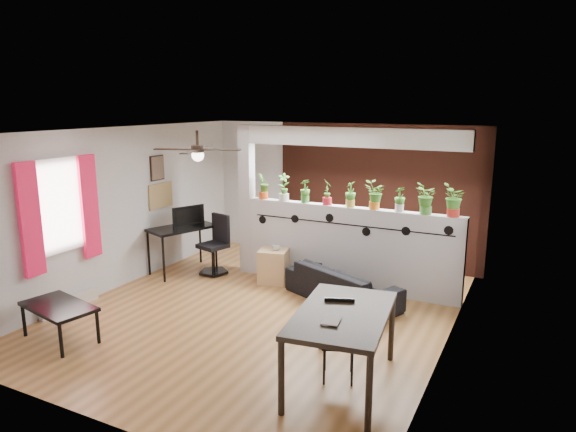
% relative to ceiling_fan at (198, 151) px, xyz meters
% --- Properties ---
extents(room_shell, '(6.30, 7.10, 2.90)m').
position_rel_ceiling_fan_xyz_m(room_shell, '(0.80, 0.30, -1.01)').
color(room_shell, '#92602F').
rests_on(room_shell, ground).
extents(partition_wall, '(3.60, 0.18, 1.35)m').
position_rel_ceiling_fan_xyz_m(partition_wall, '(1.60, 1.80, -1.64)').
color(partition_wall, '#BCBCC1').
rests_on(partition_wall, ground).
extents(ceiling_header, '(3.60, 0.18, 0.30)m').
position_rel_ceiling_fan_xyz_m(ceiling_header, '(1.60, 1.80, 0.14)').
color(ceiling_header, silver).
rests_on(ceiling_header, room_shell).
extents(pier_column, '(0.22, 0.20, 2.60)m').
position_rel_ceiling_fan_xyz_m(pier_column, '(-0.31, 1.80, -1.01)').
color(pier_column, '#BCBCC1').
rests_on(pier_column, ground).
extents(brick_panel, '(3.90, 0.05, 2.60)m').
position_rel_ceiling_fan_xyz_m(brick_panel, '(1.60, 3.27, -1.01)').
color(brick_panel, '#AB4831').
rests_on(brick_panel, ground).
extents(vine_decal, '(3.31, 0.01, 0.30)m').
position_rel_ceiling_fan_xyz_m(vine_decal, '(1.60, 1.70, -1.23)').
color(vine_decal, black).
rests_on(vine_decal, partition_wall).
extents(window_assembly, '(0.09, 1.30, 1.55)m').
position_rel_ceiling_fan_xyz_m(window_assembly, '(-1.76, -0.90, -0.81)').
color(window_assembly, white).
rests_on(window_assembly, room_shell).
extents(baseboard_heater, '(0.08, 1.00, 0.18)m').
position_rel_ceiling_fan_xyz_m(baseboard_heater, '(-1.74, -0.90, -2.22)').
color(baseboard_heater, beige).
rests_on(baseboard_heater, ground).
extents(corkboard, '(0.03, 0.60, 0.45)m').
position_rel_ceiling_fan_xyz_m(corkboard, '(-1.78, 1.25, -0.96)').
color(corkboard, '#9B7E4B').
rests_on(corkboard, room_shell).
extents(framed_art, '(0.03, 0.34, 0.44)m').
position_rel_ceiling_fan_xyz_m(framed_art, '(-1.78, 1.20, -0.46)').
color(framed_art, '#8C7259').
rests_on(framed_art, room_shell).
extents(ceiling_fan, '(1.19, 1.19, 0.43)m').
position_rel_ceiling_fan_xyz_m(ceiling_fan, '(0.00, 0.00, 0.00)').
color(ceiling_fan, black).
rests_on(ceiling_fan, room_shell).
extents(potted_plant_0, '(0.24, 0.27, 0.44)m').
position_rel_ceiling_fan_xyz_m(potted_plant_0, '(0.02, 1.80, -0.73)').
color(potted_plant_0, '#E8501B').
rests_on(potted_plant_0, partition_wall).
extents(potted_plant_1, '(0.31, 0.28, 0.47)m').
position_rel_ceiling_fan_xyz_m(potted_plant_1, '(0.42, 1.80, -0.72)').
color(potted_plant_1, silver).
rests_on(potted_plant_1, partition_wall).
extents(potted_plant_2, '(0.23, 0.24, 0.39)m').
position_rel_ceiling_fan_xyz_m(potted_plant_2, '(0.81, 1.80, -0.76)').
color(potted_plant_2, '#3D8831').
rests_on(potted_plant_2, partition_wall).
extents(potted_plant_3, '(0.26, 0.27, 0.42)m').
position_rel_ceiling_fan_xyz_m(potted_plant_3, '(1.21, 1.80, -0.74)').
color(potted_plant_3, red).
rests_on(potted_plant_3, partition_wall).
extents(potted_plant_4, '(0.20, 0.23, 0.41)m').
position_rel_ceiling_fan_xyz_m(potted_plant_4, '(1.60, 1.80, -0.75)').
color(potted_plant_4, gold).
rests_on(potted_plant_4, partition_wall).
extents(potted_plant_5, '(0.29, 0.27, 0.44)m').
position_rel_ceiling_fan_xyz_m(potted_plant_5, '(2.00, 1.80, -0.73)').
color(potted_plant_5, orange).
rests_on(potted_plant_5, partition_wall).
extents(potted_plant_6, '(0.22, 0.24, 0.38)m').
position_rel_ceiling_fan_xyz_m(potted_plant_6, '(2.39, 1.80, -0.76)').
color(potted_plant_6, silver).
rests_on(potted_plant_6, partition_wall).
extents(potted_plant_7, '(0.29, 0.31, 0.47)m').
position_rel_ceiling_fan_xyz_m(potted_plant_7, '(2.79, 1.80, -0.72)').
color(potted_plant_7, '#428731').
rests_on(potted_plant_7, partition_wall).
extents(potted_plant_8, '(0.21, 0.26, 0.49)m').
position_rel_ceiling_fan_xyz_m(potted_plant_8, '(3.18, 1.80, -0.71)').
color(potted_plant_8, red).
rests_on(potted_plant_8, partition_wall).
extents(sofa, '(1.90, 1.35, 0.52)m').
position_rel_ceiling_fan_xyz_m(sofa, '(1.72, 1.19, -2.06)').
color(sofa, black).
rests_on(sofa, ground).
extents(cube_shelf, '(0.55, 0.51, 0.57)m').
position_rel_ceiling_fan_xyz_m(cube_shelf, '(0.39, 1.46, -2.03)').
color(cube_shelf, tan).
rests_on(cube_shelf, ground).
extents(cup, '(0.16, 0.16, 0.10)m').
position_rel_ceiling_fan_xyz_m(cup, '(0.44, 1.46, -1.69)').
color(cup, gray).
rests_on(cup, cube_shelf).
extents(computer_desk, '(0.97, 1.28, 0.83)m').
position_rel_ceiling_fan_xyz_m(computer_desk, '(-1.32, 1.23, -1.57)').
color(computer_desk, black).
rests_on(computer_desk, ground).
extents(monitor, '(0.34, 0.19, 0.20)m').
position_rel_ceiling_fan_xyz_m(monitor, '(-1.32, 1.38, -1.39)').
color(monitor, black).
rests_on(monitor, computer_desk).
extents(office_chair, '(0.54, 0.54, 1.03)m').
position_rel_ceiling_fan_xyz_m(office_chair, '(-0.75, 1.42, -1.86)').
color(office_chair, black).
rests_on(office_chair, ground).
extents(dining_table, '(1.12, 1.63, 0.83)m').
position_rel_ceiling_fan_xyz_m(dining_table, '(2.56, -1.05, -1.57)').
color(dining_table, black).
rests_on(dining_table, ground).
extents(book, '(0.21, 0.26, 0.02)m').
position_rel_ceiling_fan_xyz_m(book, '(2.46, -1.35, -1.47)').
color(book, gray).
rests_on(book, dining_table).
extents(folding_chair, '(0.46, 0.46, 0.87)m').
position_rel_ceiling_fan_xyz_m(folding_chair, '(2.46, -0.87, -1.80)').
color(folding_chair, black).
rests_on(folding_chair, ground).
extents(coffee_table, '(1.11, 0.76, 0.47)m').
position_rel_ceiling_fan_xyz_m(coffee_table, '(-1.03, -1.65, -1.89)').
color(coffee_table, black).
rests_on(coffee_table, ground).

